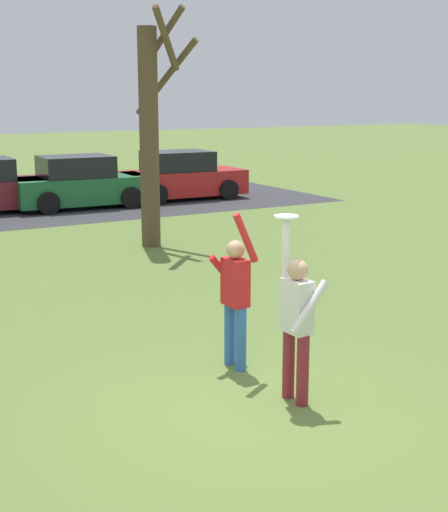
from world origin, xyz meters
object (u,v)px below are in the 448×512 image
person_catcher (297,318)px  bare_tree_tall (151,129)px  person_defender (235,293)px  parked_car_green (80,184)px  frisbee_disc (286,217)px  parked_car_red (181,177)px

person_catcher → bare_tree_tall: bare_tree_tall is taller
person_defender → person_catcher: bearing=0.0°
person_catcher → parked_car_green: 15.53m
frisbee_disc → parked_car_green: bearing=79.6°
person_catcher → parked_car_green: size_ratio=0.50×
bare_tree_tall → parked_car_green: bearing=85.7°
person_defender → bare_tree_tall: bearing=160.9°
parked_car_red → person_catcher: bearing=-109.9°
frisbee_disc → person_defender: bearing=92.1°
bare_tree_tall → person_defender: bearing=-107.0°
person_defender → bare_tree_tall: 8.12m
frisbee_disc → parked_car_green: (2.77, 15.05, -1.37)m
frisbee_disc → parked_car_red: size_ratio=0.07×
frisbee_disc → parked_car_green: frisbee_disc is taller
frisbee_disc → parked_car_red: (6.31, 15.22, -1.37)m
frisbee_disc → parked_car_red: frisbee_disc is taller
person_defender → frisbee_disc: 1.51m
person_defender → bare_tree_tall: bare_tree_tall is taller
person_defender → frisbee_disc: frisbee_disc is taller
parked_car_red → bare_tree_tall: 7.96m
frisbee_disc → bare_tree_tall: size_ratio=0.05×
person_defender → parked_car_green: bearing=166.6°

